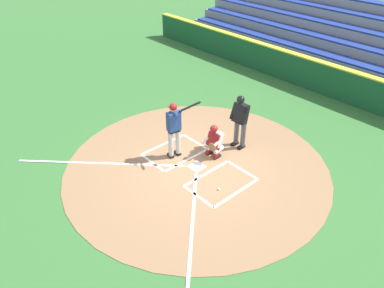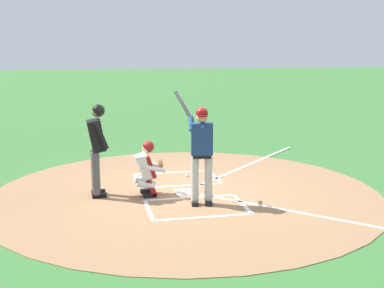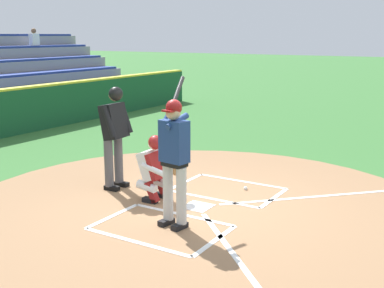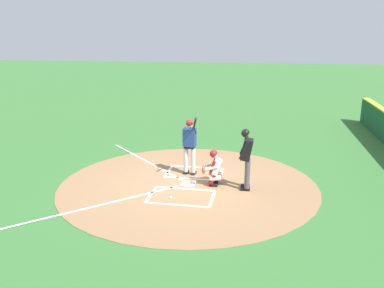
{
  "view_description": "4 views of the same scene",
  "coord_description": "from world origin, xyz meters",
  "px_view_note": "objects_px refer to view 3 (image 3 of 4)",
  "views": [
    {
      "loc": [
        -6.67,
        6.16,
        6.81
      ],
      "look_at": [
        -0.08,
        0.26,
        0.99
      ],
      "focal_mm": 34.65,
      "sensor_mm": 36.0,
      "label": 1
    },
    {
      "loc": [
        9.86,
        -1.94,
        2.96
      ],
      "look_at": [
        -0.16,
        0.17,
        0.98
      ],
      "focal_mm": 46.97,
      "sensor_mm": 36.0,
      "label": 2
    },
    {
      "loc": [
        6.55,
        3.89,
        2.75
      ],
      "look_at": [
        0.38,
        0.12,
        1.14
      ],
      "focal_mm": 46.13,
      "sensor_mm": 36.0,
      "label": 3
    },
    {
      "loc": [
        -11.42,
        -2.29,
        4.46
      ],
      "look_at": [
        0.45,
        -0.03,
        1.18
      ],
      "focal_mm": 37.05,
      "sensor_mm": 36.0,
      "label": 4
    }
  ],
  "objects_px": {
    "catcher": "(155,167)",
    "plate_umpire": "(115,131)",
    "batter": "(174,153)",
    "baseball": "(246,188)"
  },
  "relations": [
    {
      "from": "catcher",
      "to": "baseball",
      "type": "height_order",
      "value": "catcher"
    },
    {
      "from": "batter",
      "to": "catcher",
      "type": "height_order",
      "value": "batter"
    },
    {
      "from": "catcher",
      "to": "plate_umpire",
      "type": "bearing_deg",
      "value": -98.61
    },
    {
      "from": "catcher",
      "to": "baseball",
      "type": "relative_size",
      "value": 15.27
    },
    {
      "from": "batter",
      "to": "catcher",
      "type": "distance_m",
      "value": 1.33
    },
    {
      "from": "catcher",
      "to": "plate_umpire",
      "type": "distance_m",
      "value": 1.11
    },
    {
      "from": "batter",
      "to": "baseball",
      "type": "bearing_deg",
      "value": 175.9
    },
    {
      "from": "batter",
      "to": "plate_umpire",
      "type": "bearing_deg",
      "value": -116.7
    },
    {
      "from": "batter",
      "to": "catcher",
      "type": "relative_size",
      "value": 1.88
    },
    {
      "from": "catcher",
      "to": "plate_umpire",
      "type": "height_order",
      "value": "plate_umpire"
    }
  ]
}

